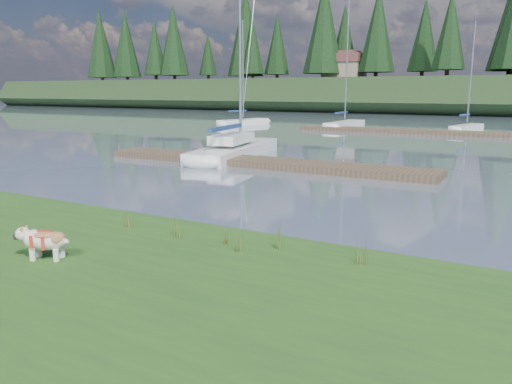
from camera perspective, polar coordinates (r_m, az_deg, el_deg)
The scene contains 22 objects.
ground at distance 41.31m, azimuth 19.85°, elevation 6.22°, with size 200.00×200.00×0.00m, color gray.
bank at distance 8.95m, azimuth -25.83°, elevation -10.46°, with size 60.00×9.00×0.35m, color #29511B.
ridge at distance 83.87m, azimuth 25.20°, elevation 9.89°, with size 200.00×20.00×5.00m, color #1E3218.
bulldog at distance 9.80m, azimuth -23.00°, elevation -5.01°, with size 0.99×0.67×0.58m.
sailboat_main at distance 26.63m, azimuth -1.81°, elevation 5.22°, with size 3.66×9.89×13.87m.
dock_near at distance 22.68m, azimuth 0.24°, elevation 3.43°, with size 16.00×2.00×0.30m, color #4C3D2C.
dock_far at distance 41.00m, azimuth 22.63°, elevation 6.19°, with size 26.00×2.20×0.30m, color #4C3D2C.
sailboat_bg_0 at distance 49.84m, azimuth -0.99°, elevation 8.07°, with size 2.88×6.89×9.95m.
sailboat_bg_1 at distance 47.25m, azimuth 10.39°, elevation 7.70°, with size 1.66×7.62×11.37m.
sailboat_bg_2 at distance 45.26m, azimuth 23.14°, elevation 6.81°, with size 2.29×5.79×8.80m.
weed_0 at distance 10.54m, azimuth -9.19°, elevation -3.59°, with size 0.17×0.14×0.66m.
weed_1 at distance 9.95m, azimuth -3.32°, elevation -5.03°, with size 0.17×0.14×0.40m.
weed_2 at distance 9.65m, azimuth 2.51°, elevation -4.95°, with size 0.17×0.14×0.63m.
weed_3 at distance 11.47m, azimuth -14.35°, elevation -2.91°, with size 0.17×0.14×0.50m.
weed_4 at distance 9.47m, azimuth -2.00°, elevation -5.84°, with size 0.17×0.14×0.42m.
weed_5 at distance 9.02m, azimuth 12.02°, elevation -6.60°, with size 0.17×0.14×0.55m.
mud_lip at distance 11.85m, azimuth -8.09°, elevation -4.66°, with size 60.00×0.50×0.14m, color #33281C.
conifer_0 at distance 99.74m, azimuth -9.40°, elevation 16.75°, with size 5.72×5.72×14.15m.
conifer_1 at distance 94.48m, azimuth -0.37°, elevation 16.37°, with size 4.40×4.40×11.30m.
conifer_2 at distance 85.45m, azimuth 7.78°, elevation 18.30°, with size 6.60×6.60×16.05m.
conifer_3 at distance 84.72m, azimuth 18.68°, elevation 16.65°, with size 4.84×4.84×12.25m.
house_0 at distance 85.73m, azimuth 10.09°, elevation 14.03°, with size 6.30×5.30×4.65m.
Camera 1 is at (7.01, -10.57, 3.35)m, focal length 35.00 mm.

